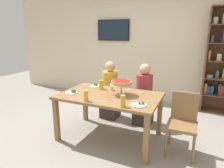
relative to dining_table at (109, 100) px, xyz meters
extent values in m
plane|color=gray|center=(0.00, 0.00, -0.65)|extent=(12.00, 12.00, 0.00)
cube|color=beige|center=(0.00, 2.20, 0.75)|extent=(8.00, 0.12, 2.80)
cube|color=olive|center=(0.00, 0.00, 0.07)|extent=(1.57, 0.97, 0.04)
cube|color=olive|center=(-0.72, -0.43, -0.30)|extent=(0.07, 0.07, 0.70)
cube|color=olive|center=(0.72, -0.43, -0.30)|extent=(0.07, 0.07, 0.70)
cube|color=olive|center=(-0.72, 0.43, -0.30)|extent=(0.07, 0.07, 0.70)
cube|color=olive|center=(0.72, 0.43, -0.30)|extent=(0.07, 0.07, 0.70)
cube|color=brown|center=(1.35, 1.98, 0.45)|extent=(0.03, 0.30, 2.20)
cube|color=orange|center=(1.41, 1.98, -0.15)|extent=(0.05, 0.13, 0.23)
cube|color=navy|center=(1.48, 1.98, -0.18)|extent=(0.05, 0.13, 0.17)
cube|color=navy|center=(1.54, 1.98, -0.17)|extent=(0.06, 0.13, 0.18)
cube|color=#3D3838|center=(1.68, 1.98, -0.14)|extent=(0.05, 0.13, 0.24)
cube|color=maroon|center=(1.74, 1.98, -0.15)|extent=(0.06, 0.13, 0.22)
cylinder|color=beige|center=(1.46, 1.98, 0.13)|extent=(0.14, 0.14, 0.05)
cylinder|color=#3D7084|center=(1.61, 1.98, 0.18)|extent=(0.07, 0.07, 0.16)
cube|color=#B7932D|center=(1.73, 1.98, 0.21)|extent=(0.06, 0.13, 0.20)
cube|color=orange|center=(1.41, 1.98, 0.58)|extent=(0.05, 0.13, 0.22)
cylinder|color=silver|center=(1.60, 1.98, 0.54)|extent=(0.10, 0.10, 0.14)
cylinder|color=#3D7084|center=(1.42, 1.98, 0.91)|extent=(0.07, 0.07, 0.14)
cube|color=navy|center=(1.64, 1.98, 0.97)|extent=(0.06, 0.12, 0.26)
cylinder|color=beige|center=(1.44, 1.98, 1.28)|extent=(0.11, 0.11, 0.14)
cube|color=#B7932D|center=(1.59, 1.98, 1.31)|extent=(0.06, 0.12, 0.20)
cube|color=black|center=(-0.88, 2.11, 1.10)|extent=(0.86, 0.05, 0.52)
cube|color=#192333|center=(-0.88, 2.08, 1.10)|extent=(0.82, 0.01, 0.48)
cube|color=#382D28|center=(0.36, 0.76, -0.43)|extent=(0.34, 0.34, 0.45)
cylinder|color=#993338|center=(0.36, 0.76, 0.05)|extent=(0.30, 0.30, 0.50)
sphere|color=tan|center=(0.36, 0.76, 0.40)|extent=(0.20, 0.20, 0.20)
cube|color=#382D28|center=(-0.34, 0.76, -0.43)|extent=(0.34, 0.34, 0.45)
cylinder|color=gold|center=(-0.34, 0.76, 0.05)|extent=(0.30, 0.30, 0.50)
sphere|color=tan|center=(-0.34, 0.76, 0.40)|extent=(0.20, 0.20, 0.20)
cube|color=olive|center=(1.11, 0.00, -0.22)|extent=(0.40, 0.40, 0.04)
cube|color=olive|center=(1.11, 0.18, 0.01)|extent=(0.36, 0.04, 0.42)
cylinder|color=olive|center=(1.29, -0.18, -0.45)|extent=(0.04, 0.04, 0.41)
cylinder|color=olive|center=(0.94, -0.18, -0.45)|extent=(0.04, 0.04, 0.41)
cylinder|color=olive|center=(1.29, 0.17, -0.45)|extent=(0.04, 0.04, 0.41)
cylinder|color=olive|center=(0.94, 0.17, -0.45)|extent=(0.04, 0.04, 0.41)
cylinder|color=silver|center=(0.18, 0.07, 0.09)|extent=(0.15, 0.15, 0.01)
cylinder|color=silver|center=(0.18, 0.07, 0.18)|extent=(0.03, 0.03, 0.15)
cylinder|color=silver|center=(0.18, 0.07, 0.26)|extent=(0.35, 0.35, 0.01)
cylinder|color=tan|center=(0.18, 0.07, 0.29)|extent=(0.32, 0.32, 0.05)
cylinder|color=maroon|center=(0.18, 0.07, 0.31)|extent=(0.29, 0.29, 0.00)
cylinder|color=white|center=(-0.42, 0.35, 0.09)|extent=(0.21, 0.21, 0.01)
sphere|color=#2D7028|center=(-0.42, 0.34, 0.12)|extent=(0.04, 0.04, 0.04)
sphere|color=#2D7028|center=(-0.47, 0.36, 0.12)|extent=(0.04, 0.04, 0.04)
cylinder|color=white|center=(-0.59, -0.18, 0.09)|extent=(0.21, 0.21, 0.01)
sphere|color=#2D7028|center=(-0.58, -0.13, 0.12)|extent=(0.04, 0.04, 0.04)
sphere|color=#2D7028|center=(-0.54, -0.18, 0.13)|extent=(0.05, 0.05, 0.05)
sphere|color=#2D7028|center=(-0.58, -0.17, 0.12)|extent=(0.04, 0.04, 0.04)
cylinder|color=white|center=(0.56, -0.28, 0.09)|extent=(0.21, 0.21, 0.01)
sphere|color=#2D7028|center=(0.57, -0.26, 0.12)|extent=(0.04, 0.04, 0.04)
sphere|color=#2D7028|center=(0.61, -0.25, 0.12)|extent=(0.04, 0.04, 0.04)
cylinder|color=gold|center=(0.38, -0.41, 0.17)|extent=(0.07, 0.07, 0.16)
cylinder|color=gold|center=(-0.26, 0.23, 0.17)|extent=(0.08, 0.08, 0.16)
cylinder|color=gold|center=(-0.17, -0.41, 0.17)|extent=(0.07, 0.07, 0.16)
cylinder|color=white|center=(-0.07, 0.24, 0.13)|extent=(0.06, 0.06, 0.09)
cube|color=silver|center=(0.14, 0.38, 0.09)|extent=(0.18, 0.03, 0.00)
cube|color=silver|center=(0.03, -0.34, 0.09)|extent=(0.18, 0.04, 0.00)
cube|color=silver|center=(-0.35, -0.40, 0.09)|extent=(0.18, 0.07, 0.00)
cube|color=silver|center=(-0.67, 0.37, 0.09)|extent=(0.18, 0.07, 0.00)
cube|color=silver|center=(0.41, 0.31, 0.09)|extent=(0.18, 0.06, 0.00)
camera|label=1|loc=(1.26, -2.68, 1.02)|focal=31.61mm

